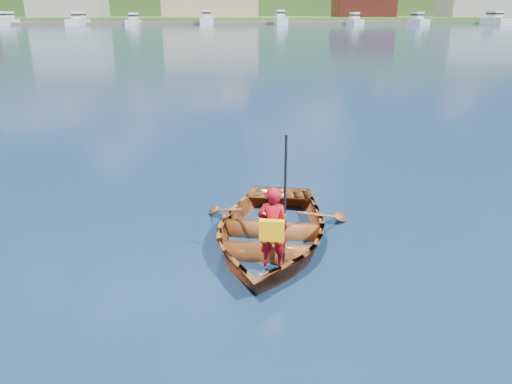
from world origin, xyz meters
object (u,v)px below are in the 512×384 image
object	(u,v)px
rowboat	(269,231)
marina_yachts	(240,20)
child_paddler	(273,227)
dock	(218,23)

from	to	relation	value
rowboat	marina_yachts	xyz separation A→B (m)	(3.55, 143.56, 1.14)
child_paddler	dock	world-z (taller)	child_paddler
rowboat	dock	size ratio (longest dim) A/B	0.03
dock	marina_yachts	distance (m)	7.98
child_paddler	marina_yachts	xyz separation A→B (m)	(3.58, 144.48, 0.68)
dock	marina_yachts	bearing A→B (deg)	-36.17
dock	marina_yachts	xyz separation A→B (m)	(6.40, -4.68, 0.97)
rowboat	child_paddler	size ratio (longest dim) A/B	2.20
rowboat	dock	xyz separation A→B (m)	(-2.85, 148.24, 0.17)
child_paddler	dock	xyz separation A→B (m)	(-2.82, 149.15, -0.30)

